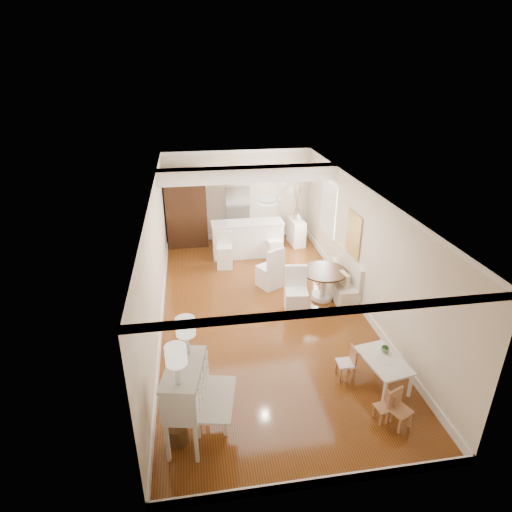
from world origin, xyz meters
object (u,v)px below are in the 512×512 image
object	(u,v)px
kids_table	(382,371)
fridge	(249,214)
kids_chair_a	(383,407)
breakfast_counter	(247,239)
sideboard	(296,232)
secretary_bureau	(186,403)
bar_stool_right	(274,244)
slip_chair_near	(297,291)
kids_chair_b	(346,363)
slip_chair_far	(270,267)
kids_chair_c	(400,410)
dining_table	(323,285)
bar_stool_left	(225,251)
gustavian_armchair	(211,405)
wicker_basket	(178,434)
pantry_cabinet	(186,209)

from	to	relation	value
kids_table	fridge	xyz separation A→B (m)	(-1.37, 6.83, 0.65)
kids_table	kids_chair_a	world-z (taller)	kids_chair_a
breakfast_counter	sideboard	size ratio (longest dim) A/B	2.47
secretary_bureau	bar_stool_right	xyz separation A→B (m)	(2.50, 6.09, -0.19)
kids_chair_a	slip_chair_near	xyz separation A→B (m)	(-0.57, 3.37, 0.27)
secretary_bureau	breakfast_counter	size ratio (longest dim) A/B	0.63
kids_chair_b	slip_chair_far	size ratio (longest dim) A/B	0.58
kids_table	kids_chair_c	size ratio (longest dim) A/B	1.60
dining_table	slip_chair_near	distance (m)	0.90
slip_chair_far	bar_stool_left	bearing A→B (deg)	-79.55
kids_table	sideboard	xyz separation A→B (m)	(0.04, 6.41, 0.15)
bar_stool_right	breakfast_counter	bearing A→B (deg)	140.79
kids_chair_c	breakfast_counter	distance (m)	6.90
slip_chair_near	slip_chair_far	distance (m)	1.32
kids_chair_c	fridge	world-z (taller)	fridge
slip_chair_near	gustavian_armchair	bearing A→B (deg)	-116.97
kids_chair_b	bar_stool_left	xyz separation A→B (m)	(-1.72, 4.82, 0.20)
secretary_bureau	bar_stool_right	distance (m)	6.58
wicker_basket	dining_table	bearing A→B (deg)	48.00
bar_stool_left	pantry_cabinet	world-z (taller)	pantry_cabinet
kids_chair_c	slip_chair_far	world-z (taller)	slip_chair_far
dining_table	bar_stool_right	xyz separation A→B (m)	(-0.72, 2.43, 0.08)
kids_chair_a	dining_table	xyz separation A→B (m)	(0.19, 3.82, 0.12)
bar_stool_left	pantry_cabinet	bearing A→B (deg)	124.64
slip_chair_far	slip_chair_near	bearing A→B (deg)	77.40
dining_table	sideboard	distance (m)	3.41
kids_chair_b	bar_stool_right	xyz separation A→B (m)	(-0.29, 5.18, 0.15)
slip_chair_near	breakfast_counter	xyz separation A→B (m)	(-0.66, 3.22, -0.01)
secretary_bureau	kids_chair_b	xyz separation A→B (m)	(2.79, 0.91, -0.34)
pantry_cabinet	dining_table	bearing A→B (deg)	-51.03
secretary_bureau	dining_table	xyz separation A→B (m)	(3.22, 3.66, -0.28)
bar_stool_left	fridge	bearing A→B (deg)	68.41
secretary_bureau	bar_stool_left	world-z (taller)	secretary_bureau
secretary_bureau	slip_chair_near	xyz separation A→B (m)	(2.46, 3.22, -0.12)
dining_table	sideboard	size ratio (longest dim) A/B	1.32
bar_stool_left	slip_chair_far	bearing A→B (deg)	-44.43
breakfast_counter	bar_stool_right	size ratio (longest dim) A/B	2.24
kids_chair_b	gustavian_armchair	bearing A→B (deg)	-71.52
kids_table	pantry_cabinet	world-z (taller)	pantry_cabinet
secretary_bureau	kids_chair_a	xyz separation A→B (m)	(3.03, -0.16, -0.39)
kids_chair_a	kids_table	bearing A→B (deg)	147.37
dining_table	gustavian_armchair	bearing A→B (deg)	-128.94
secretary_bureau	fridge	world-z (taller)	fridge
slip_chair_near	slip_chair_far	size ratio (longest dim) A/B	0.98
wicker_basket	kids_chair_c	bearing A→B (deg)	-3.63
secretary_bureau	slip_chair_far	size ratio (longest dim) A/B	1.21
kids_chair_c	slip_chair_near	xyz separation A→B (m)	(-0.77, 3.53, 0.21)
wicker_basket	sideboard	world-z (taller)	sideboard
gustavian_armchair	pantry_cabinet	bearing A→B (deg)	4.77
kids_table	kids_chair_b	distance (m)	0.63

